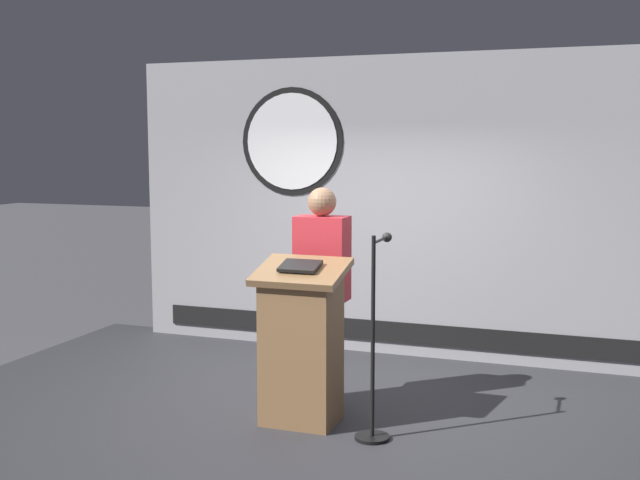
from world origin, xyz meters
TOP-DOWN VIEW (x-y plane):
  - ground_plane at (0.00, 0.00)m, footprint 40.00×40.00m
  - stage_platform at (0.00, 0.00)m, footprint 6.40×4.00m
  - banner_display at (-0.02, 1.85)m, footprint 5.16×0.12m
  - podium at (-0.08, -0.24)m, footprint 0.64×0.50m
  - speaker_person at (-0.09, 0.24)m, footprint 0.40×0.26m
  - microphone_stand at (0.50, -0.34)m, footprint 0.24×0.50m

SIDE VIEW (x-z plane):
  - ground_plane at x=0.00m, z-range 0.00..0.00m
  - stage_platform at x=0.00m, z-range 0.00..0.30m
  - microphone_stand at x=0.50m, z-range 0.08..1.49m
  - podium at x=-0.08m, z-range 0.28..1.48m
  - speaker_person at x=-0.09m, z-range 0.32..2.00m
  - banner_display at x=-0.02m, z-range 0.30..3.14m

